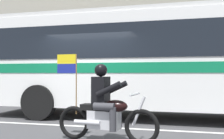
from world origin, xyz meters
name	(u,v)px	position (x,y,z in m)	size (l,w,h in m)	color
ground_plane	(87,122)	(0.00, 0.00, 0.00)	(60.00, 60.00, 0.00)	#3D3D3F
sidewalk_curb	(125,102)	(0.00, 5.10, 0.07)	(28.00, 3.80, 0.15)	gray
lane_center_stripe	(80,126)	(0.00, -0.60, 0.00)	(26.60, 0.14, 0.01)	silver
transit_bus	(157,57)	(1.82, 1.19, 1.88)	(10.85, 2.77, 3.22)	white
motorcycle_with_rider	(105,109)	(1.09, -2.04, 0.67)	(2.19, 0.65, 1.78)	black
fire_hydrant	(82,93)	(-1.80, 4.34, 0.52)	(0.22, 0.30, 0.75)	red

